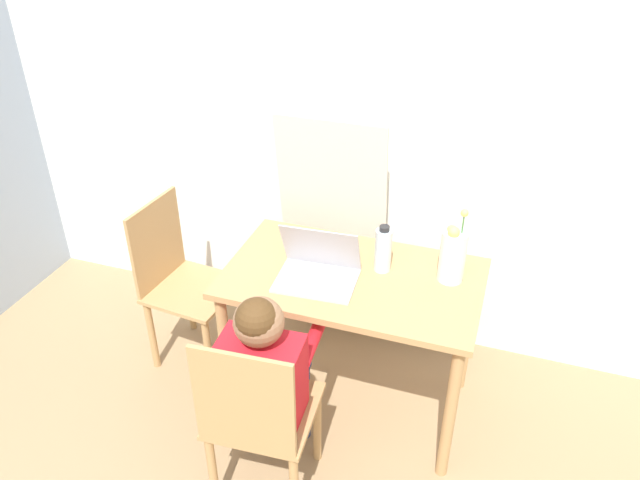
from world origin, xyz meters
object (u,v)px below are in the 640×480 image
at_px(person_seated, 267,365).
at_px(water_bottle, 383,250).
at_px(laptop, 318,267).
at_px(chair_occupied, 258,418).
at_px(flower_vase, 453,254).
at_px(chair_spare, 182,282).

distance_m(person_seated, water_bottle, 0.71).
xyz_separation_m(person_seated, laptop, (0.06, 0.45, 0.18)).
distance_m(chair_occupied, person_seated, 0.21).
xyz_separation_m(flower_vase, water_bottle, (-0.29, -0.02, -0.02)).
relative_size(chair_occupied, flower_vase, 2.61).
bearing_deg(flower_vase, chair_spare, -178.07).
distance_m(chair_occupied, flower_vase, 1.03).
relative_size(chair_spare, water_bottle, 4.05).
distance_m(chair_occupied, water_bottle, 0.87).
bearing_deg(water_bottle, flower_vase, 4.57).
xyz_separation_m(chair_spare, water_bottle, (1.02, 0.02, 0.40)).
xyz_separation_m(chair_spare, person_seated, (0.72, -0.58, 0.17)).
height_order(person_seated, water_bottle, person_seated).
bearing_deg(flower_vase, chair_occupied, -128.34).
height_order(chair_spare, flower_vase, flower_vase).
bearing_deg(chair_occupied, person_seated, -90.00).
distance_m(laptop, water_bottle, 0.29).
distance_m(flower_vase, water_bottle, 0.29).
relative_size(person_seated, water_bottle, 4.47).
bearing_deg(laptop, water_bottle, 27.64).
bearing_deg(flower_vase, water_bottle, -175.43).
distance_m(chair_spare, water_bottle, 1.10).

